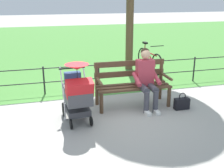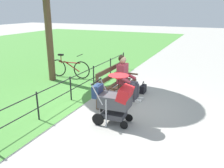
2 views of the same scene
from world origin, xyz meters
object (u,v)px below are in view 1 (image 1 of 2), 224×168
object	(u,v)px
park_bench	(132,82)
bicycle	(149,60)
person_on_bench	(146,77)
stroller	(77,92)
handbag	(182,103)

from	to	relation	value
park_bench	bicycle	xyz separation A→B (m)	(-1.45, -2.52, -0.16)
person_on_bench	bicycle	distance (m)	3.01
stroller	handbag	distance (m)	2.27
handbag	stroller	bearing A→B (deg)	0.31
stroller	bicycle	xyz separation A→B (m)	(-2.73, -3.07, -0.23)
stroller	handbag	size ratio (longest dim) A/B	3.11
park_bench	bicycle	distance (m)	2.91
person_on_bench	handbag	distance (m)	0.95
park_bench	stroller	distance (m)	1.39
park_bench	handbag	xyz separation A→B (m)	(-0.95, 0.53, -0.40)
person_on_bench	stroller	distance (m)	1.55
bicycle	park_bench	bearing A→B (deg)	60.01
bicycle	handbag	bearing A→B (deg)	80.59
park_bench	bicycle	size ratio (longest dim) A/B	0.97
handbag	bicycle	world-z (taller)	bicycle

